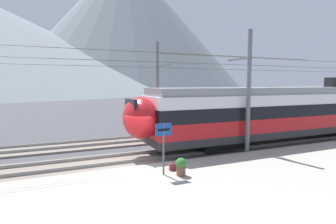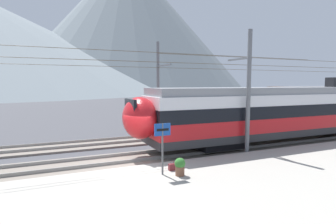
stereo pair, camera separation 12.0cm
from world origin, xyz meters
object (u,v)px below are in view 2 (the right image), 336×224
platform_sign (162,137)px  potted_plant_platform_edge (180,166)px  handbag_near_sign (172,167)px  catenary_mast_mid (247,91)px  train_near_platform (293,111)px  catenary_mast_far_side (159,86)px

platform_sign → potted_plant_platform_edge: platform_sign is taller
handbag_near_sign → catenary_mast_mid: bearing=17.8°
platform_sign → handbag_near_sign: size_ratio=5.12×
catenary_mast_mid → train_near_platform: bearing=16.7°
train_near_platform → catenary_mast_mid: bearing=-163.3°
train_near_platform → potted_plant_platform_edge: (-10.72, -4.07, -1.47)m
platform_sign → handbag_near_sign: 1.59m
platform_sign → potted_plant_platform_edge: size_ratio=2.90×
catenary_mast_far_side → train_near_platform: bearing=-43.3°
catenary_mast_far_side → platform_sign: bearing=-111.0°
catenary_mast_mid → handbag_near_sign: (-5.33, -1.71, -3.23)m
train_near_platform → catenary_mast_mid: 5.82m
catenary_mast_mid → potted_plant_platform_edge: 6.58m
potted_plant_platform_edge → handbag_near_sign: bearing=90.4°
catenary_mast_far_side → platform_sign: size_ratio=22.93×
catenary_mast_far_side → potted_plant_platform_edge: bearing=-107.5°
potted_plant_platform_edge → train_near_platform: bearing=20.8°
handbag_near_sign → potted_plant_platform_edge: bearing=-89.6°
catenary_mast_mid → potted_plant_platform_edge: (-5.33, -2.46, -2.96)m
catenary_mast_far_side → potted_plant_platform_edge: size_ratio=66.52×
handbag_near_sign → potted_plant_platform_edge: 0.80m
potted_plant_platform_edge → catenary_mast_mid: bearing=24.8°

